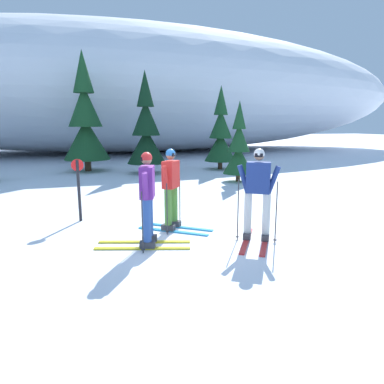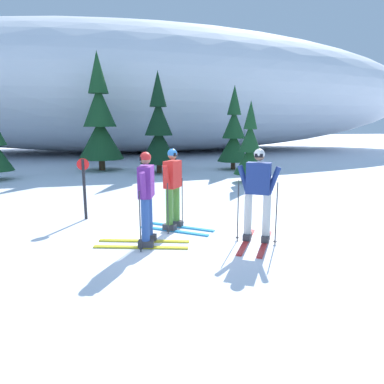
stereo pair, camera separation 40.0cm
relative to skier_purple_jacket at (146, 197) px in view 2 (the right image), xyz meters
The scene contains 10 objects.
ground_plane 1.17m from the skier_purple_jacket, 35.93° to the left, with size 120.00×120.00×0.00m, color white.
skier_purple_jacket is the anchor object (origin of this frame).
skier_navy_jacket 2.12m from the skier_purple_jacket, ahead, with size 1.23×1.55×1.82m.
skier_red_jacket 1.11m from the skier_purple_jacket, 51.96° to the left, with size 1.53×1.32×1.76m.
pine_tree_center_left 11.46m from the skier_purple_jacket, 94.10° to the left, with size 2.18×2.18×5.64m.
pine_tree_center_right 9.96m from the skier_purple_jacket, 79.59° to the left, with size 1.79×1.79×4.63m.
pine_tree_right 7.95m from the skier_purple_jacket, 52.55° to the left, with size 1.22×1.22×3.15m.
pine_tree_far_right 11.54m from the skier_purple_jacket, 60.89° to the left, with size 1.59×1.59×4.13m.
snow_ridge_background 23.55m from the skier_purple_jacket, 82.55° to the left, with size 48.34×20.49×9.59m, color white.
trail_marker_post 2.51m from the skier_purple_jacket, 118.84° to the left, with size 0.28×0.07×1.47m.
Camera 2 is at (-1.30, -6.71, 2.27)m, focal length 32.41 mm.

